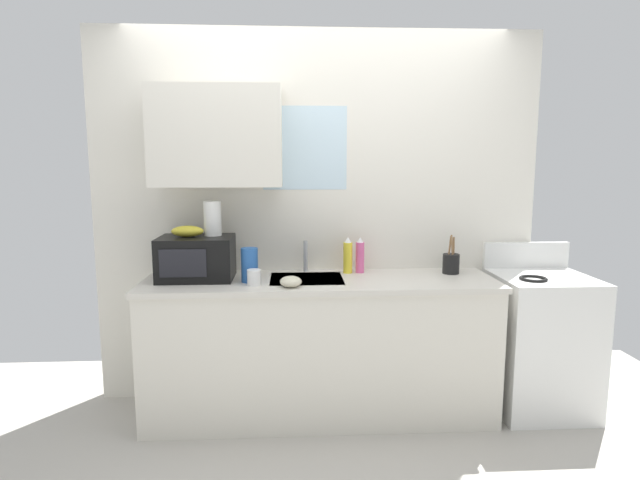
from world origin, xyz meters
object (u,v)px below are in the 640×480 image
object	(u,v)px
cereal_canister	(250,265)
microwave	(196,258)
mug_white	(254,277)
paper_towel_roll	(213,218)
banana_bunch	(187,231)
dish_soap_bottle_pink	(360,256)
dish_soap_bottle_yellow	(348,256)
small_bowl	(291,282)
stove_range	(540,341)
utensil_crock	(451,263)

from	to	relation	value
cereal_canister	microwave	bearing A→B (deg)	163.87
cereal_canister	mug_white	bearing A→B (deg)	-69.86
paper_towel_roll	cereal_canister	distance (m)	0.39
paper_towel_roll	cereal_canister	size ratio (longest dim) A/B	1.05
paper_towel_roll	microwave	bearing A→B (deg)	-152.83
banana_bunch	cereal_canister	xyz separation A→B (m)	(0.39, -0.10, -0.20)
cereal_canister	dish_soap_bottle_pink	bearing A→B (deg)	18.06
banana_bunch	dish_soap_bottle_yellow	size ratio (longest dim) A/B	0.83
banana_bunch	small_bowl	bearing A→B (deg)	-21.25
stove_range	paper_towel_roll	size ratio (longest dim) A/B	4.91
mug_white	small_bowl	size ratio (longest dim) A/B	0.73
mug_white	small_bowl	distance (m)	0.23
dish_soap_bottle_pink	banana_bunch	bearing A→B (deg)	-173.13
banana_bunch	dish_soap_bottle_pink	xyz separation A→B (m)	(1.11, 0.13, -0.19)
cereal_canister	paper_towel_roll	bearing A→B (deg)	147.99
microwave	banana_bunch	size ratio (longest dim) A/B	2.30
utensil_crock	paper_towel_roll	bearing A→B (deg)	-179.27
banana_bunch	dish_soap_bottle_yellow	world-z (taller)	banana_bunch
stove_range	microwave	bearing A→B (deg)	178.85
banana_bunch	cereal_canister	bearing A→B (deg)	-14.38
small_bowl	cereal_canister	bearing A→B (deg)	149.34
banana_bunch	mug_white	bearing A→B (deg)	-24.19
paper_towel_roll	dish_soap_bottle_yellow	world-z (taller)	paper_towel_roll
dish_soap_bottle_pink	mug_white	xyz separation A→B (m)	(-0.68, -0.32, -0.07)
microwave	banana_bunch	xyz separation A→B (m)	(-0.05, 0.00, 0.17)
cereal_canister	utensil_crock	bearing A→B (deg)	7.36
banana_bunch	dish_soap_bottle_pink	distance (m)	1.13
mug_white	small_bowl	world-z (taller)	mug_white
paper_towel_roll	cereal_canister	xyz separation A→B (m)	(0.24, -0.15, -0.27)
microwave	dish_soap_bottle_pink	distance (m)	1.06
paper_towel_roll	utensil_crock	bearing A→B (deg)	0.73
microwave	paper_towel_roll	xyz separation A→B (m)	(0.10, 0.05, 0.24)
dish_soap_bottle_yellow	paper_towel_roll	bearing A→B (deg)	-175.00
small_bowl	utensil_crock	bearing A→B (deg)	16.75
dish_soap_bottle_yellow	banana_bunch	bearing A→B (deg)	-172.96
mug_white	banana_bunch	bearing A→B (deg)	155.81
mug_white	small_bowl	bearing A→B (deg)	-15.26
microwave	dish_soap_bottle_pink	size ratio (longest dim) A/B	1.92
utensil_crock	banana_bunch	bearing A→B (deg)	-177.66
dish_soap_bottle_yellow	mug_white	size ratio (longest dim) A/B	2.53
stove_range	cereal_canister	bearing A→B (deg)	-178.38
stove_range	mug_white	xyz separation A→B (m)	(-1.86, -0.14, 0.49)
stove_range	banana_bunch	world-z (taller)	banana_bunch
stove_range	microwave	xyz separation A→B (m)	(-2.24, 0.04, 0.58)
cereal_canister	mug_white	world-z (taller)	cereal_canister
banana_bunch	cereal_canister	size ratio (longest dim) A/B	0.95
cereal_canister	stove_range	bearing A→B (deg)	1.62
dish_soap_bottle_pink	utensil_crock	bearing A→B (deg)	-6.04
stove_range	dish_soap_bottle_pink	distance (m)	1.32
dish_soap_bottle_yellow	cereal_canister	distance (m)	0.67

